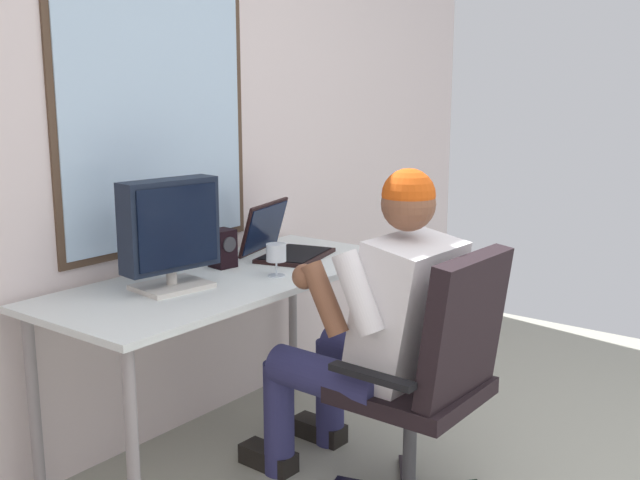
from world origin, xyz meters
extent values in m
cube|color=silver|center=(0.00, 2.30, 1.36)|extent=(5.05, 0.06, 2.73)
cube|color=#4C3828|center=(-0.01, 2.26, 1.45)|extent=(0.99, 0.01, 1.25)
cube|color=silver|center=(-0.01, 2.26, 1.45)|extent=(0.93, 0.02, 1.19)
cylinder|color=gray|center=(-0.70, 1.64, 0.36)|extent=(0.04, 0.04, 0.73)
cylinder|color=gray|center=(0.75, 1.64, 0.36)|extent=(0.04, 0.04, 0.73)
cylinder|color=gray|center=(-0.70, 2.18, 0.36)|extent=(0.04, 0.04, 0.73)
cylinder|color=gray|center=(0.75, 2.18, 0.36)|extent=(0.04, 0.04, 0.73)
cube|color=silver|center=(0.03, 1.91, 0.74)|extent=(1.56, 0.66, 0.03)
cube|color=black|center=(0.28, 1.23, 0.01)|extent=(0.26, 0.20, 0.02)
cylinder|color=#3F3F44|center=(0.16, 1.15, 0.21)|extent=(0.05, 0.05, 0.38)
cube|color=black|center=(0.16, 1.15, 0.42)|extent=(0.46, 0.46, 0.06)
cube|color=black|center=(0.15, 0.95, 0.70)|extent=(0.44, 0.14, 0.50)
cube|color=black|center=(0.41, 1.14, 0.55)|extent=(0.06, 0.33, 0.02)
cube|color=black|center=(-0.09, 1.15, 0.55)|extent=(0.06, 0.33, 0.02)
cylinder|color=navy|center=(0.33, 1.41, 0.45)|extent=(0.16, 0.47, 0.15)
cylinder|color=navy|center=(0.33, 1.64, 0.23)|extent=(0.12, 0.12, 0.45)
cube|color=black|center=(0.33, 1.70, 0.04)|extent=(0.11, 0.24, 0.08)
cylinder|color=navy|center=(0.01, 1.41, 0.45)|extent=(0.16, 0.47, 0.15)
cylinder|color=navy|center=(0.01, 1.65, 0.23)|extent=(0.12, 0.12, 0.45)
cube|color=black|center=(0.01, 1.71, 0.04)|extent=(0.11, 0.24, 0.08)
cube|color=silver|center=(0.16, 1.18, 0.71)|extent=(0.39, 0.31, 0.55)
sphere|color=brown|center=(0.16, 1.18, 1.09)|extent=(0.19, 0.19, 0.19)
sphere|color=#C54912|center=(0.16, 1.18, 1.12)|extent=(0.19, 0.19, 0.19)
cylinder|color=silver|center=(0.38, 1.22, 0.82)|extent=(0.10, 0.20, 0.29)
cylinder|color=brown|center=(0.38, 1.31, 0.68)|extent=(0.08, 0.20, 0.26)
sphere|color=brown|center=(0.38, 1.35, 0.65)|extent=(0.09, 0.09, 0.09)
cylinder|color=silver|center=(-0.06, 1.23, 0.82)|extent=(0.10, 0.20, 0.29)
cylinder|color=brown|center=(-0.06, 1.37, 0.77)|extent=(0.08, 0.19, 0.26)
sphere|color=brown|center=(-0.05, 1.47, 0.84)|extent=(0.09, 0.09, 0.09)
cube|color=beige|center=(-0.24, 1.94, 0.76)|extent=(0.28, 0.24, 0.02)
cylinder|color=beige|center=(-0.24, 1.94, 0.80)|extent=(0.04, 0.04, 0.06)
cube|color=black|center=(-0.24, 1.94, 1.00)|extent=(0.38, 0.16, 0.33)
cube|color=black|center=(-0.25, 1.89, 1.00)|extent=(0.33, 0.06, 0.29)
cube|color=black|center=(0.43, 1.90, 0.76)|extent=(0.40, 0.32, 0.02)
cube|color=black|center=(0.43, 1.90, 0.77)|extent=(0.37, 0.29, 0.00)
cube|color=black|center=(0.39, 2.05, 0.88)|extent=(0.36, 0.16, 0.22)
cube|color=#0F1933|center=(0.39, 2.04, 0.88)|extent=(0.34, 0.14, 0.20)
cylinder|color=silver|center=(0.13, 1.75, 0.76)|extent=(0.07, 0.07, 0.00)
cylinder|color=silver|center=(0.13, 1.75, 0.79)|extent=(0.01, 0.01, 0.06)
cylinder|color=silver|center=(0.13, 1.75, 0.85)|extent=(0.08, 0.08, 0.07)
cylinder|color=#541619|center=(0.13, 1.75, 0.83)|extent=(0.07, 0.07, 0.02)
cube|color=black|center=(0.11, 2.03, 0.83)|extent=(0.10, 0.10, 0.16)
cylinder|color=#333338|center=(0.11, 1.98, 0.86)|extent=(0.06, 0.01, 0.06)
camera|label=1|loc=(-2.09, -0.15, 1.51)|focal=42.93mm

